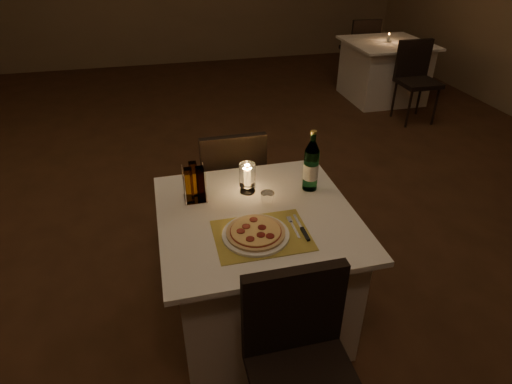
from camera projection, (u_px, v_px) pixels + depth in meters
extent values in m
cube|color=#452816|center=(206.00, 248.00, 3.12)|extent=(8.00, 10.00, 0.02)
cube|color=white|center=(257.00, 270.00, 2.39)|extent=(0.88, 0.88, 0.71)
cube|color=white|center=(257.00, 216.00, 2.20)|extent=(1.00, 1.00, 0.03)
cube|color=black|center=(293.00, 310.00, 1.71)|extent=(0.42, 0.05, 0.42)
cylinder|color=black|center=(325.00, 377.00, 1.98)|extent=(0.03, 0.03, 0.44)
cube|color=black|center=(230.00, 183.00, 2.99)|extent=(0.42, 0.42, 0.05)
cube|color=black|center=(234.00, 166.00, 2.72)|extent=(0.42, 0.05, 0.42)
cylinder|color=black|center=(248.00, 196.00, 3.30)|extent=(0.03, 0.03, 0.44)
cylinder|color=black|center=(205.00, 202.00, 3.23)|extent=(0.03, 0.03, 0.44)
cylinder|color=black|center=(259.00, 221.00, 3.02)|extent=(0.03, 0.03, 0.44)
cylinder|color=black|center=(211.00, 228.00, 2.95)|extent=(0.03, 0.03, 0.44)
cube|color=#B39F3E|center=(262.00, 235.00, 2.03)|extent=(0.45, 0.34, 0.00)
cylinder|color=white|center=(256.00, 235.00, 2.02)|extent=(0.32, 0.32, 0.01)
cylinder|color=#D8B77F|center=(256.00, 232.00, 2.02)|extent=(0.28, 0.28, 0.01)
cylinder|color=maroon|center=(256.00, 231.00, 2.01)|extent=(0.24, 0.24, 0.00)
cylinder|color=#EACC7F|center=(256.00, 231.00, 2.01)|extent=(0.24, 0.24, 0.00)
cylinder|color=maroon|center=(262.00, 227.00, 2.03)|extent=(0.04, 0.04, 0.00)
cylinder|color=maroon|center=(254.00, 220.00, 2.08)|extent=(0.04, 0.04, 0.00)
cylinder|color=maroon|center=(246.00, 226.00, 2.03)|extent=(0.04, 0.04, 0.00)
cylinder|color=maroon|center=(241.00, 231.00, 2.00)|extent=(0.04, 0.04, 0.00)
cylinder|color=maroon|center=(250.00, 239.00, 1.95)|extent=(0.04, 0.04, 0.00)
cylinder|color=maroon|center=(261.00, 235.00, 1.98)|extent=(0.04, 0.04, 0.00)
cylinder|color=maroon|center=(270.00, 236.00, 1.97)|extent=(0.04, 0.04, 0.00)
cube|color=silver|center=(295.00, 230.00, 2.06)|extent=(0.01, 0.14, 0.00)
cube|color=silver|center=(290.00, 220.00, 2.13)|extent=(0.02, 0.05, 0.00)
cube|color=black|center=(305.00, 234.00, 2.03)|extent=(0.02, 0.10, 0.01)
cube|color=silver|center=(298.00, 222.00, 2.12)|extent=(0.01, 0.12, 0.00)
cylinder|color=#58A371|center=(311.00, 170.00, 2.34)|extent=(0.08, 0.08, 0.24)
cylinder|color=#58A371|center=(313.00, 137.00, 2.23)|extent=(0.03, 0.03, 0.04)
cylinder|color=gold|center=(314.00, 132.00, 2.22)|extent=(0.03, 0.03, 0.01)
cylinder|color=silver|center=(311.00, 171.00, 2.34)|extent=(0.08, 0.08, 0.09)
cylinder|color=white|center=(247.00, 191.00, 2.37)|extent=(0.09, 0.09, 0.01)
cylinder|color=white|center=(247.00, 188.00, 2.36)|extent=(0.02, 0.02, 0.03)
cylinder|color=white|center=(247.00, 175.00, 2.31)|extent=(0.09, 0.09, 0.13)
cylinder|color=white|center=(247.00, 177.00, 2.32)|extent=(0.02, 0.02, 0.09)
ellipsoid|color=orange|center=(247.00, 167.00, 2.29)|extent=(0.02, 0.02, 0.02)
cube|color=white|center=(196.00, 198.00, 2.31)|extent=(0.12, 0.12, 0.01)
cylinder|color=white|center=(185.00, 190.00, 2.20)|extent=(0.01, 0.01, 0.18)
cylinder|color=white|center=(206.00, 188.00, 2.22)|extent=(0.01, 0.01, 0.18)
cylinder|color=white|center=(183.00, 180.00, 2.29)|extent=(0.01, 0.01, 0.18)
cylinder|color=white|center=(203.00, 177.00, 2.31)|extent=(0.01, 0.01, 0.18)
cube|color=#BF8C33|center=(189.00, 186.00, 2.22)|extent=(0.04, 0.04, 0.20)
cube|color=#3F1E14|center=(201.00, 184.00, 2.23)|extent=(0.04, 0.04, 0.20)
cube|color=#BF8C33|center=(194.00, 179.00, 2.28)|extent=(0.04, 0.04, 0.20)
cube|color=white|center=(383.00, 72.00, 5.61)|extent=(0.88, 0.88, 0.71)
cube|color=white|center=(388.00, 43.00, 5.42)|extent=(1.00, 1.00, 0.03)
cube|color=black|center=(418.00, 83.00, 4.90)|extent=(0.42, 0.42, 0.05)
cube|color=black|center=(413.00, 58.00, 4.93)|extent=(0.42, 0.05, 0.42)
cylinder|color=black|center=(409.00, 109.00, 4.85)|extent=(0.03, 0.03, 0.44)
cylinder|color=black|center=(435.00, 107.00, 4.92)|extent=(0.03, 0.03, 0.44)
cylinder|color=black|center=(394.00, 99.00, 5.13)|extent=(0.03, 0.03, 0.44)
cylinder|color=black|center=(419.00, 97.00, 5.20)|extent=(0.03, 0.03, 0.44)
cube|color=black|center=(358.00, 49.00, 6.22)|extent=(0.42, 0.42, 0.05)
cube|color=black|center=(366.00, 36.00, 5.94)|extent=(0.42, 0.05, 0.42)
cylinder|color=black|center=(361.00, 62.00, 6.52)|extent=(0.03, 0.03, 0.44)
cylinder|color=black|center=(341.00, 64.00, 6.45)|extent=(0.03, 0.03, 0.44)
cylinder|color=black|center=(372.00, 68.00, 6.24)|extent=(0.03, 0.03, 0.44)
cylinder|color=black|center=(350.00, 70.00, 6.17)|extent=(0.03, 0.03, 0.44)
cylinder|color=white|center=(389.00, 38.00, 5.38)|extent=(0.03, 0.03, 0.09)
ellipsoid|color=orange|center=(389.00, 34.00, 5.36)|extent=(0.01, 0.01, 0.02)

